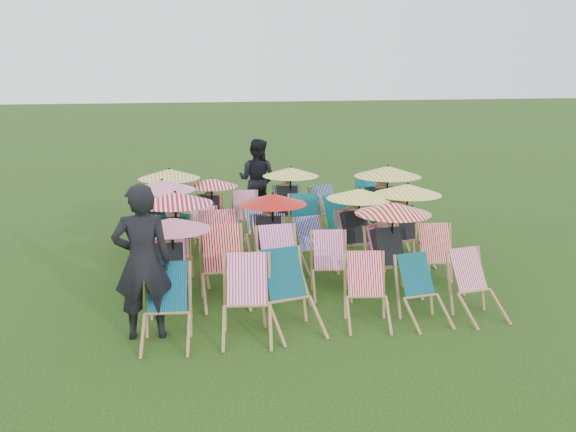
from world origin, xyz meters
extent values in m
plane|color=#11330B|center=(0.00, 0.00, 0.00)|extent=(100.00, 100.00, 0.00)
cube|color=#0A6935|center=(-2.02, -2.04, 0.63)|extent=(0.51, 0.40, 0.56)
cube|color=#EE2F85|center=(-1.04, -2.04, 0.66)|extent=(0.55, 0.44, 0.59)
cube|color=#096030|center=(-0.56, -1.94, 0.67)|extent=(0.57, 0.46, 0.60)
cube|color=red|center=(0.53, -1.97, 0.60)|extent=(0.50, 0.41, 0.54)
cube|color=#096726|center=(1.20, -2.05, 0.57)|extent=(0.46, 0.36, 0.51)
cube|color=#DA2B5A|center=(1.95, -2.05, 0.59)|extent=(0.49, 0.39, 0.53)
cube|color=#FE32AB|center=(-1.96, -0.90, 0.61)|extent=(0.46, 0.35, 0.54)
cube|color=black|center=(-1.96, -0.94, 0.60)|extent=(0.39, 0.40, 0.57)
sphere|color=tan|center=(-1.96, -0.85, 0.90)|extent=(0.20, 0.20, 0.20)
cylinder|color=black|center=(-1.91, -0.98, 0.86)|extent=(0.03, 0.03, 0.67)
cone|color=#CE6982|center=(-1.91, -0.98, 1.16)|extent=(1.05, 1.05, 0.16)
cube|color=#C00608|center=(-1.22, -0.75, 0.70)|extent=(0.53, 0.39, 0.63)
cube|color=#E92E9D|center=(-0.40, -0.78, 0.68)|extent=(0.53, 0.41, 0.61)
cube|color=#DB2B8C|center=(0.36, -0.80, 0.60)|extent=(0.50, 0.40, 0.54)
cube|color=#E22D80|center=(1.19, -0.92, 0.65)|extent=(0.52, 0.41, 0.58)
cube|color=black|center=(1.20, -0.97, 0.64)|extent=(0.45, 0.46, 0.61)
sphere|color=tan|center=(1.19, -0.87, 0.96)|extent=(0.21, 0.21, 0.21)
cylinder|color=black|center=(1.26, -1.00, 0.91)|extent=(0.03, 0.03, 0.71)
cone|color=red|center=(1.26, -1.00, 1.24)|extent=(1.12, 1.12, 0.17)
cube|color=red|center=(2.02, -0.84, 0.62)|extent=(0.51, 0.40, 0.56)
cube|color=#0A7237|center=(-1.87, 0.25, 0.67)|extent=(0.55, 0.44, 0.60)
cube|color=black|center=(-1.88, 0.20, 0.67)|extent=(0.48, 0.49, 0.63)
sphere|color=tan|center=(-1.86, 0.31, 1.00)|extent=(0.22, 0.22, 0.22)
cylinder|color=black|center=(-1.82, 0.15, 0.95)|extent=(0.03, 0.03, 0.74)
cone|color=#B60924|center=(-1.82, 0.15, 1.29)|extent=(1.16, 1.16, 0.18)
cube|color=red|center=(-1.13, 0.25, 0.70)|extent=(0.54, 0.41, 0.63)
cube|color=#0711A1|center=(-0.35, 0.26, 0.63)|extent=(0.50, 0.38, 0.56)
cube|color=black|center=(-0.36, 0.22, 0.63)|extent=(0.43, 0.44, 0.59)
sphere|color=tan|center=(-0.35, 0.31, 0.94)|extent=(0.21, 0.21, 0.21)
cylinder|color=black|center=(-0.30, 0.17, 0.89)|extent=(0.03, 0.03, 0.69)
cone|color=#BA120A|center=(-0.30, 0.17, 1.20)|extent=(1.08, 1.08, 0.17)
cube|color=#0C07A3|center=(0.34, 0.33, 0.57)|extent=(0.48, 0.39, 0.51)
cube|color=#D1296F|center=(1.10, 0.37, 0.63)|extent=(0.52, 0.41, 0.56)
cube|color=black|center=(1.11, 0.32, 0.63)|extent=(0.44, 0.46, 0.59)
sphere|color=tan|center=(1.09, 0.42, 0.94)|extent=(0.21, 0.21, 0.21)
cylinder|color=black|center=(1.17, 0.29, 0.89)|extent=(0.03, 0.03, 0.69)
cone|color=yellow|center=(1.17, 0.29, 1.20)|extent=(1.09, 1.09, 0.17)
cube|color=#E22D91|center=(1.93, 0.35, 0.65)|extent=(0.55, 0.45, 0.58)
cube|color=black|center=(1.94, 0.30, 0.65)|extent=(0.48, 0.49, 0.61)
sphere|color=tan|center=(1.92, 0.40, 0.97)|extent=(0.21, 0.21, 0.21)
cylinder|color=black|center=(2.00, 0.28, 0.92)|extent=(0.03, 0.03, 0.72)
cone|color=yellow|center=(2.00, 0.28, 1.25)|extent=(1.13, 1.13, 0.17)
cube|color=#096440|center=(-2.07, 1.49, 0.66)|extent=(0.55, 0.44, 0.59)
cube|color=black|center=(-2.06, 1.44, 0.66)|extent=(0.47, 0.49, 0.62)
sphere|color=tan|center=(-2.08, 1.54, 0.99)|extent=(0.22, 0.22, 0.22)
cylinder|color=black|center=(-2.00, 1.41, 0.93)|extent=(0.03, 0.03, 0.73)
cone|color=pink|center=(-2.00, 1.41, 1.27)|extent=(1.14, 1.14, 0.18)
cube|color=#F13076|center=(-1.31, 1.43, 0.57)|extent=(0.44, 0.33, 0.52)
cube|color=#072799|center=(-0.30, 1.39, 0.65)|extent=(0.50, 0.37, 0.59)
cube|color=#096321|center=(0.54, 1.51, 0.67)|extent=(0.55, 0.43, 0.60)
cube|color=#0A6C29|center=(1.14, 1.39, 0.65)|extent=(0.54, 0.44, 0.58)
cube|color=#0A6F3A|center=(2.03, 1.55, 0.71)|extent=(0.55, 0.41, 0.64)
cube|color=black|center=(2.02, 1.49, 0.71)|extent=(0.46, 0.48, 0.67)
sphere|color=tan|center=(2.03, 1.60, 1.06)|extent=(0.23, 0.23, 0.23)
cylinder|color=black|center=(2.09, 1.45, 1.00)|extent=(0.03, 0.03, 0.78)
cone|color=#DEB40B|center=(2.09, 1.45, 1.36)|extent=(1.23, 1.23, 0.19)
cube|color=#09673B|center=(-1.90, 2.62, 0.67)|extent=(0.54, 0.42, 0.60)
cube|color=black|center=(-1.90, 2.57, 0.66)|extent=(0.46, 0.47, 0.63)
sphere|color=tan|center=(-1.89, 2.67, 0.99)|extent=(0.22, 0.22, 0.22)
cylinder|color=black|center=(-1.84, 2.52, 0.94)|extent=(0.03, 0.03, 0.73)
cone|color=#E6A90C|center=(-1.84, 2.52, 1.28)|extent=(1.15, 1.15, 0.18)
cube|color=#EC0809|center=(-1.10, 2.55, 0.57)|extent=(0.47, 0.38, 0.51)
cube|color=black|center=(-1.10, 2.51, 0.57)|extent=(0.41, 0.42, 0.53)
sphere|color=tan|center=(-1.09, 2.59, 0.85)|extent=(0.19, 0.19, 0.19)
cylinder|color=black|center=(-1.06, 2.46, 0.80)|extent=(0.03, 0.03, 0.62)
cone|color=red|center=(-1.06, 2.46, 1.09)|extent=(0.98, 0.98, 0.15)
cube|color=#E42D91|center=(-0.40, 2.58, 0.60)|extent=(0.46, 0.34, 0.54)
cube|color=#09079A|center=(0.45, 2.67, 0.64)|extent=(0.51, 0.39, 0.57)
cube|color=black|center=(0.45, 2.62, 0.64)|extent=(0.44, 0.45, 0.60)
sphere|color=tan|center=(0.46, 2.72, 0.95)|extent=(0.21, 0.21, 0.21)
cylinder|color=black|center=(0.50, 2.57, 0.90)|extent=(0.03, 0.03, 0.70)
cone|color=#DAD40B|center=(0.50, 2.57, 1.23)|extent=(1.10, 1.10, 0.17)
cube|color=#07309C|center=(1.20, 2.63, 0.62)|extent=(0.52, 0.41, 0.56)
cube|color=#0B7332|center=(2.14, 2.66, 0.66)|extent=(0.55, 0.44, 0.60)
imported|color=black|center=(-2.30, -2.03, 0.96)|extent=(0.71, 0.47, 1.92)
imported|color=black|center=(0.02, 3.74, 0.88)|extent=(1.08, 1.02, 1.76)
camera|label=1|loc=(-2.10, -9.58, 3.25)|focal=40.00mm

